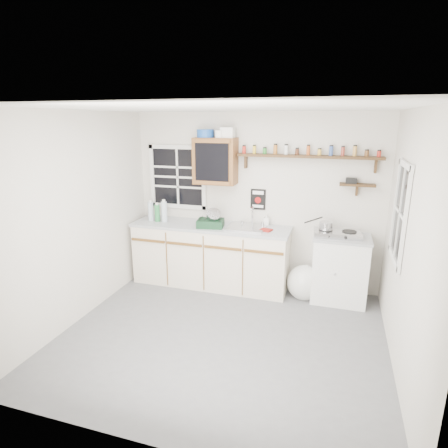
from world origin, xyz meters
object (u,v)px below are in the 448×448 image
object	(u,v)px
main_cabinet	(211,255)
hotplate	(337,233)
upper_cabinet	(215,161)
spice_shelf	(307,156)
dish_rack	(211,221)
right_cabinet	(340,268)

from	to	relation	value
main_cabinet	hotplate	world-z (taller)	hotplate
upper_cabinet	hotplate	world-z (taller)	upper_cabinet
main_cabinet	spice_shelf	world-z (taller)	spice_shelf
main_cabinet	spice_shelf	distance (m)	1.98
main_cabinet	spice_shelf	size ratio (longest dim) A/B	1.21
main_cabinet	dish_rack	distance (m)	0.56
main_cabinet	hotplate	bearing A→B (deg)	0.18
main_cabinet	hotplate	size ratio (longest dim) A/B	3.71
main_cabinet	right_cabinet	bearing A→B (deg)	0.79
right_cabinet	dish_rack	distance (m)	1.87
spice_shelf	dish_rack	size ratio (longest dim) A/B	4.74
main_cabinet	dish_rack	size ratio (longest dim) A/B	5.73
dish_rack	spice_shelf	bearing A→B (deg)	4.54
right_cabinet	hotplate	bearing A→B (deg)	-164.38
upper_cabinet	dish_rack	bearing A→B (deg)	-86.51
right_cabinet	dish_rack	xyz separation A→B (m)	(-1.79, -0.11, 0.55)
main_cabinet	right_cabinet	distance (m)	1.84
dish_rack	right_cabinet	bearing A→B (deg)	-5.33
spice_shelf	hotplate	size ratio (longest dim) A/B	3.07
upper_cabinet	spice_shelf	bearing A→B (deg)	3.12
spice_shelf	dish_rack	xyz separation A→B (m)	(-1.25, -0.30, -0.92)
upper_cabinet	hotplate	distance (m)	1.94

